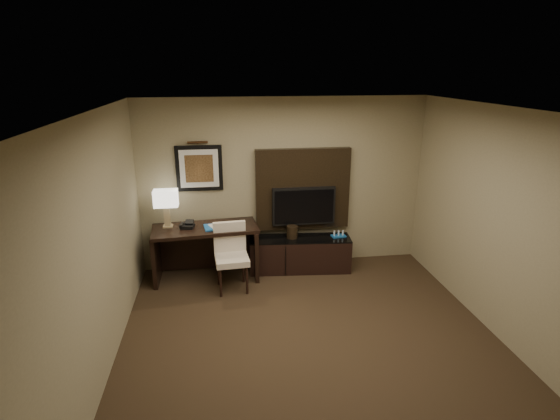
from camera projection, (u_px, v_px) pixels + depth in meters
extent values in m
cube|color=#2F2115|center=(315.00, 354.00, 4.98)|extent=(4.50, 5.00, 0.01)
cube|color=silver|center=(323.00, 113.00, 4.14)|extent=(4.50, 5.00, 0.01)
cube|color=gray|center=(284.00, 184.00, 6.91)|extent=(4.50, 0.01, 2.70)
cube|color=gray|center=(94.00, 257.00, 4.26)|extent=(0.01, 5.00, 2.70)
cube|color=gray|center=(516.00, 233.00, 4.86)|extent=(0.01, 5.00, 2.70)
cube|color=black|center=(207.00, 253.00, 6.66)|extent=(1.61, 0.80, 0.83)
cube|color=black|center=(300.00, 254.00, 6.97)|extent=(1.62, 0.58, 0.55)
cube|color=black|center=(303.00, 189.00, 6.92)|extent=(1.50, 0.12, 1.30)
cube|color=black|center=(304.00, 206.00, 6.90)|extent=(1.00, 0.08, 0.60)
cube|color=black|center=(199.00, 168.00, 6.62)|extent=(0.70, 0.04, 0.70)
cylinder|color=#422815|center=(198.00, 142.00, 6.46)|extent=(0.04, 0.04, 0.30)
cube|color=#195BA8|center=(212.00, 227.00, 6.49)|extent=(0.26, 0.33, 0.02)
imported|color=#ACA587|center=(210.00, 221.00, 6.44)|extent=(0.18, 0.09, 0.24)
cylinder|color=black|center=(292.00, 232.00, 6.86)|extent=(0.22, 0.22, 0.20)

